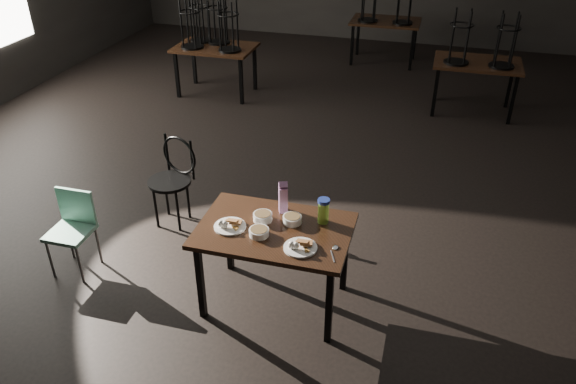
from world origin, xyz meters
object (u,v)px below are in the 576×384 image
(school_chair, at_px, (73,224))
(juice_carton, at_px, (283,198))
(water_bottle, at_px, (323,211))
(main_table, at_px, (274,237))
(bentwood_chair, at_px, (174,174))

(school_chair, bearing_deg, juice_carton, 8.21)
(water_bottle, bearing_deg, juice_carton, 168.86)
(main_table, relative_size, bentwood_chair, 1.34)
(main_table, relative_size, water_bottle, 5.67)
(school_chair, bearing_deg, main_table, 0.30)
(main_table, bearing_deg, water_bottle, 28.61)
(school_chair, bearing_deg, water_bottle, 5.15)
(juice_carton, distance_m, water_bottle, 0.36)
(water_bottle, distance_m, bentwood_chair, 1.86)
(juice_carton, bearing_deg, water_bottle, -11.14)
(juice_carton, bearing_deg, bentwood_chair, 153.01)
(main_table, bearing_deg, school_chair, -179.59)
(bentwood_chair, height_order, school_chair, bentwood_chair)
(school_chair, bearing_deg, bentwood_chair, 60.75)
(water_bottle, bearing_deg, school_chair, -174.74)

